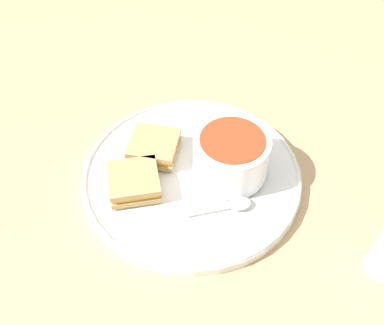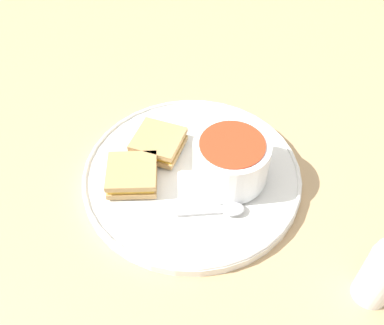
% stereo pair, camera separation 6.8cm
% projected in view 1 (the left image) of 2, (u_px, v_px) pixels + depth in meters
% --- Properties ---
extents(ground_plane, '(2.40, 2.40, 0.00)m').
position_uv_depth(ground_plane, '(192.00, 179.00, 0.71)').
color(ground_plane, tan).
extents(plate, '(0.34, 0.34, 0.02)m').
position_uv_depth(plate, '(192.00, 175.00, 0.70)').
color(plate, white).
rests_on(plate, ground_plane).
extents(soup_bowl, '(0.11, 0.11, 0.07)m').
position_uv_depth(soup_bowl, '(231.00, 156.00, 0.67)').
color(soup_bowl, white).
rests_on(soup_bowl, plate).
extents(spoon, '(0.08, 0.08, 0.01)m').
position_uv_depth(spoon, '(235.00, 204.00, 0.65)').
color(spoon, silver).
rests_on(spoon, plate).
extents(sandwich_half_near, '(0.09, 0.09, 0.03)m').
position_uv_depth(sandwich_half_near, '(153.00, 147.00, 0.71)').
color(sandwich_half_near, tan).
rests_on(sandwich_half_near, plate).
extents(sandwich_half_far, '(0.10, 0.10, 0.03)m').
position_uv_depth(sandwich_half_far, '(134.00, 182.00, 0.66)').
color(sandwich_half_far, tan).
rests_on(sandwich_half_far, plate).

